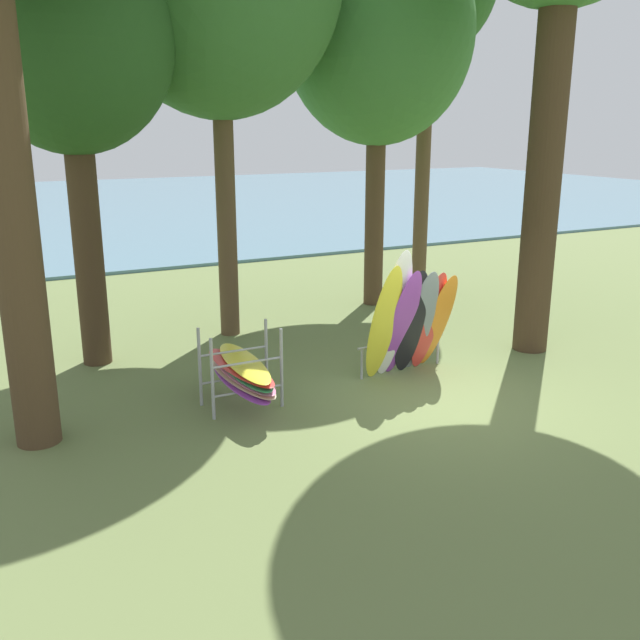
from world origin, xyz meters
name	(u,v)px	position (x,y,z in m)	size (l,w,h in m)	color
ground_plane	(437,399)	(0.00, 0.00, 0.00)	(80.00, 80.00, 0.00)	olive
lake_water	(99,206)	(0.00, 30.00, 0.05)	(80.00, 36.00, 0.10)	slate
tree_far_left_back	(69,34)	(-4.49, 4.27, 5.61)	(3.48, 3.48, 7.69)	#42301E
tree_deep_back	(378,34)	(2.27, 5.76, 6.12)	(4.23, 4.23, 8.59)	#4C3823
leaning_board_pile	(410,322)	(0.18, 1.08, 0.98)	(1.80, 0.91, 2.31)	yellow
board_storage_rack	(242,372)	(-2.84, 1.14, 0.55)	(1.15, 2.13, 1.25)	#9EA0A5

